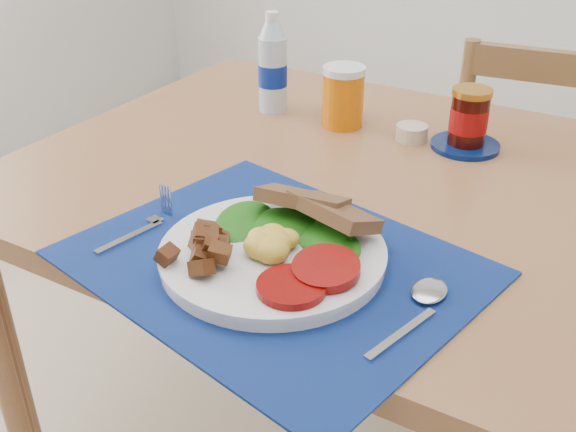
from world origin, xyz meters
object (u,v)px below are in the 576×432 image
(water_bottle, at_px, (273,68))
(juice_glass, at_px, (343,98))
(chair_far, at_px, (533,176))
(breakfast_plate, at_px, (267,249))
(jam_on_saucer, at_px, (468,122))

(water_bottle, height_order, juice_glass, water_bottle)
(chair_far, height_order, breakfast_plate, chair_far)
(chair_far, xyz_separation_m, jam_on_saucer, (-0.07, -0.39, 0.26))
(juice_glass, bearing_deg, water_bottle, 178.81)
(breakfast_plate, height_order, jam_on_saucer, jam_on_saucer)
(chair_far, xyz_separation_m, breakfast_plate, (-0.18, -0.90, 0.23))
(water_bottle, relative_size, juice_glass, 1.81)
(breakfast_plate, height_order, water_bottle, water_bottle)
(breakfast_plate, xyz_separation_m, jam_on_saucer, (0.11, 0.51, 0.03))
(juice_glass, bearing_deg, breakfast_plate, -74.65)
(breakfast_plate, bearing_deg, chair_far, 80.64)
(jam_on_saucer, bearing_deg, water_bottle, -178.44)
(jam_on_saucer, bearing_deg, juice_glass, -176.62)
(chair_far, distance_m, breakfast_plate, 0.95)
(juice_glass, height_order, jam_on_saucer, same)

